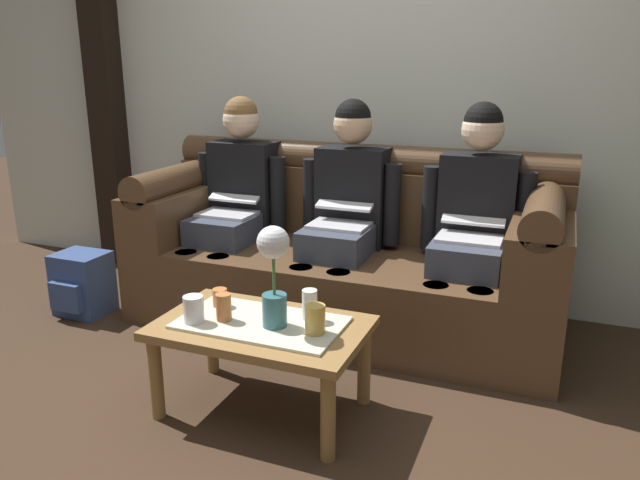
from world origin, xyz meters
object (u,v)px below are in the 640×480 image
(person_left, at_px, (236,196))
(cup_near_left, at_px, (220,297))
(coffee_table, at_px, (261,336))
(flower_vase, at_px, (274,269))
(person_middle, at_px, (346,206))
(cup_near_right, at_px, (315,319))
(person_right, at_px, (474,218))
(backpack_left, at_px, (82,284))
(cup_far_left, at_px, (194,309))
(cup_far_center, at_px, (224,307))
(cup_far_right, at_px, (310,305))
(couch, at_px, (346,257))

(person_left, bearing_deg, cup_near_left, -64.67)
(coffee_table, height_order, flower_vase, flower_vase)
(person_left, height_order, person_middle, same)
(cup_near_right, bearing_deg, person_right, 67.25)
(cup_near_right, xyz_separation_m, backpack_left, (-1.68, 0.55, -0.28))
(cup_far_left, height_order, backpack_left, cup_far_left)
(cup_far_center, xyz_separation_m, cup_far_left, (-0.10, -0.06, -0.00))
(cup_far_left, bearing_deg, cup_near_right, 9.79)
(person_left, xyz_separation_m, cup_far_center, (0.53, -1.06, -0.20))
(cup_far_right, height_order, backpack_left, cup_far_right)
(couch, distance_m, flower_vase, 1.07)
(cup_near_right, height_order, cup_far_center, cup_near_right)
(person_right, distance_m, cup_near_left, 1.33)
(person_middle, relative_size, cup_far_right, 9.74)
(cup_far_center, height_order, backpack_left, cup_far_center)
(person_middle, distance_m, backpack_left, 1.59)
(cup_near_left, distance_m, backpack_left, 1.31)
(person_right, relative_size, backpack_left, 3.40)
(person_middle, bearing_deg, cup_far_center, -97.74)
(cup_near_left, bearing_deg, person_right, 45.64)
(cup_near_left, xyz_separation_m, cup_far_right, (0.41, 0.01, 0.02))
(coffee_table, bearing_deg, cup_near_right, -4.51)
(cup_near_left, xyz_separation_m, cup_near_right, (0.48, -0.10, 0.02))
(cup_near_right, xyz_separation_m, cup_far_left, (-0.49, -0.08, -0.00))
(coffee_table, bearing_deg, backpack_left, 159.63)
(person_left, relative_size, cup_near_right, 10.73)
(person_left, bearing_deg, cup_far_right, -47.23)
(person_middle, bearing_deg, backpack_left, -161.45)
(person_middle, xyz_separation_m, cup_near_right, (0.24, -1.03, -0.20))
(person_middle, xyz_separation_m, flower_vase, (0.07, -1.03, -0.02))
(cup_far_left, bearing_deg, flower_vase, 15.20)
(cup_near_left, bearing_deg, cup_near_right, -11.72)
(coffee_table, xyz_separation_m, flower_vase, (0.07, -0.02, 0.30))
(flower_vase, xyz_separation_m, cup_far_right, (0.10, 0.11, -0.18))
(cup_far_center, bearing_deg, flower_vase, 6.83)
(person_left, relative_size, flower_vase, 2.99)
(person_right, xyz_separation_m, cup_near_left, (-0.91, -0.94, -0.22))
(cup_far_right, bearing_deg, cup_far_center, -156.69)
(cup_near_left, bearing_deg, flower_vase, -17.68)
(person_right, xyz_separation_m, cup_far_left, (-0.92, -1.12, -0.20))
(cup_near_right, xyz_separation_m, cup_far_right, (-0.07, 0.11, 0.01))
(person_middle, bearing_deg, coffee_table, -90.00)
(cup_near_left, relative_size, cup_far_left, 0.70)
(person_right, distance_m, cup_far_center, 1.36)
(person_left, bearing_deg, cup_far_center, -63.21)
(cup_near_right, bearing_deg, cup_far_left, -170.21)
(person_left, height_order, backpack_left, person_left)
(person_right, relative_size, cup_far_right, 9.74)
(person_middle, xyz_separation_m, cup_near_left, (-0.24, -0.94, -0.22))
(person_middle, bearing_deg, person_right, 0.02)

